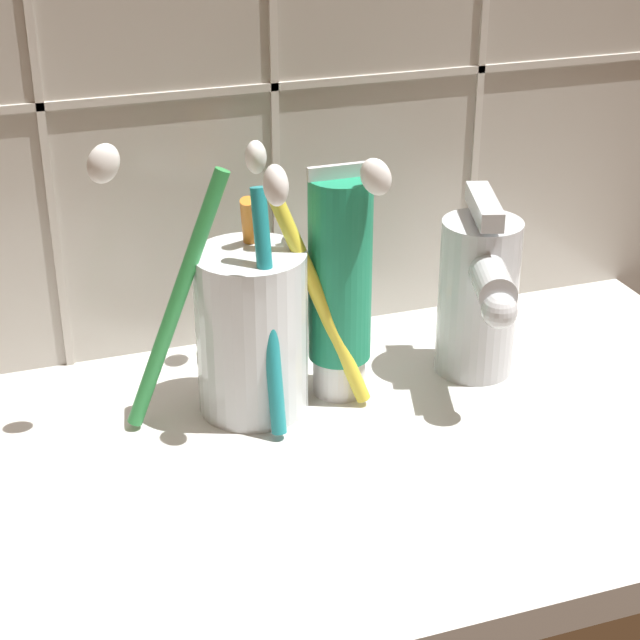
{
  "coord_description": "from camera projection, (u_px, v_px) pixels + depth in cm",
  "views": [
    {
      "loc": [
        -17.56,
        -48.59,
        35.99
      ],
      "look_at": [
        0.09,
        2.46,
        9.1
      ],
      "focal_mm": 60.0,
      "sensor_mm": 36.0,
      "label": 1
    }
  ],
  "objects": [
    {
      "name": "sink_counter",
      "position": [
        332.0,
        463.0,
        0.62
      ],
      "size": [
        57.56,
        31.41,
        2.0
      ],
      "primitive_type": "cube",
      "color": "silver",
      "rests_on": "ground"
    },
    {
      "name": "toothbrush_cup",
      "position": [
        252.0,
        323.0,
        0.63
      ],
      "size": [
        17.16,
        11.86,
        17.74
      ],
      "color": "silver",
      "rests_on": "sink_counter"
    },
    {
      "name": "toothpaste_tube",
      "position": [
        340.0,
        284.0,
        0.64
      ],
      "size": [
        4.04,
        3.84,
        14.85
      ],
      "color": "white",
      "rests_on": "sink_counter"
    },
    {
      "name": "sink_faucet",
      "position": [
        480.0,
        293.0,
        0.67
      ],
      "size": [
        5.4,
        9.92,
        11.82
      ],
      "rotation": [
        0.0,
        0.0,
        -1.87
      ],
      "color": "silver",
      "rests_on": "sink_counter"
    }
  ]
}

